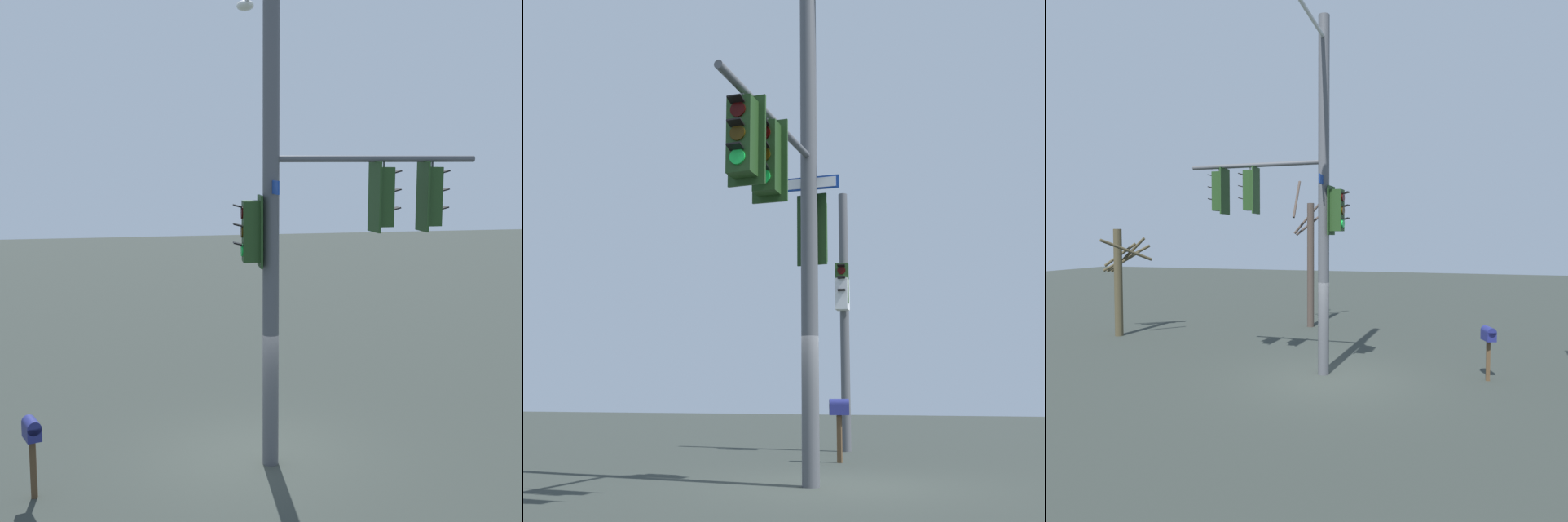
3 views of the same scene
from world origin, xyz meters
The scene contains 3 objects.
ground_plane centered at (0.00, 0.00, 0.00)m, with size 80.00×80.00×0.00m, color #2E342F.
main_signal_pole_assembly centered at (-0.28, -0.86, 5.03)m, with size 3.58×4.60×9.54m.
mailbox centered at (-1.03, 3.97, 1.11)m, with size 0.49×0.37×1.41m.
Camera 1 is at (-13.36, 2.38, 5.77)m, focal length 50.54 mm.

